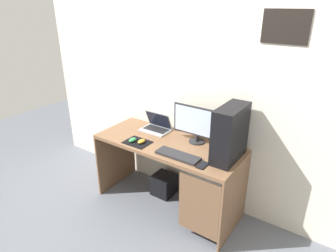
{
  "coord_description": "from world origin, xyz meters",
  "views": [
    {
      "loc": [
        1.47,
        -2.12,
        2.05
      ],
      "look_at": [
        0.0,
        0.0,
        0.93
      ],
      "focal_mm": 30.8,
      "sensor_mm": 36.0,
      "label": 1
    }
  ],
  "objects_px": {
    "laptop": "(156,126)",
    "keyboard": "(178,155)",
    "cell_phone": "(203,165)",
    "pc_tower": "(230,133)",
    "mouse_left": "(142,141)",
    "monitor": "(197,124)",
    "subwoofer": "(164,184)",
    "mouse_right": "(133,140)"
  },
  "relations": [
    {
      "from": "keyboard",
      "to": "pc_tower",
      "type": "bearing_deg",
      "value": 30.79
    },
    {
      "from": "cell_phone",
      "to": "monitor",
      "type": "bearing_deg",
      "value": 126.16
    },
    {
      "from": "monitor",
      "to": "cell_phone",
      "type": "relative_size",
      "value": 4.04
    },
    {
      "from": "laptop",
      "to": "keyboard",
      "type": "xyz_separation_m",
      "value": [
        0.52,
        -0.36,
        -0.03
      ]
    },
    {
      "from": "pc_tower",
      "to": "mouse_left",
      "type": "distance_m",
      "value": 0.88
    },
    {
      "from": "monitor",
      "to": "mouse_left",
      "type": "bearing_deg",
      "value": -142.8
    },
    {
      "from": "pc_tower",
      "to": "keyboard",
      "type": "distance_m",
      "value": 0.51
    },
    {
      "from": "monitor",
      "to": "mouse_left",
      "type": "height_order",
      "value": "monitor"
    },
    {
      "from": "laptop",
      "to": "subwoofer",
      "type": "relative_size",
      "value": 1.32
    },
    {
      "from": "pc_tower",
      "to": "cell_phone",
      "type": "bearing_deg",
      "value": -117.31
    },
    {
      "from": "pc_tower",
      "to": "mouse_left",
      "type": "xyz_separation_m",
      "value": [
        -0.83,
        -0.21,
        -0.22
      ]
    },
    {
      "from": "keyboard",
      "to": "subwoofer",
      "type": "height_order",
      "value": "keyboard"
    },
    {
      "from": "pc_tower",
      "to": "mouse_right",
      "type": "relative_size",
      "value": 5.13
    },
    {
      "from": "cell_phone",
      "to": "pc_tower",
      "type": "bearing_deg",
      "value": 62.69
    },
    {
      "from": "mouse_left",
      "to": "keyboard",
      "type": "bearing_deg",
      "value": -2.59
    },
    {
      "from": "pc_tower",
      "to": "laptop",
      "type": "height_order",
      "value": "pc_tower"
    },
    {
      "from": "monitor",
      "to": "mouse_left",
      "type": "xyz_separation_m",
      "value": [
        -0.44,
        -0.33,
        -0.18
      ]
    },
    {
      "from": "laptop",
      "to": "monitor",
      "type": "bearing_deg",
      "value": -1.46
    },
    {
      "from": "laptop",
      "to": "pc_tower",
      "type": "bearing_deg",
      "value": -8.46
    },
    {
      "from": "laptop",
      "to": "mouse_right",
      "type": "distance_m",
      "value": 0.37
    },
    {
      "from": "monitor",
      "to": "laptop",
      "type": "xyz_separation_m",
      "value": [
        -0.51,
        0.01,
        -0.16
      ]
    },
    {
      "from": "mouse_left",
      "to": "subwoofer",
      "type": "relative_size",
      "value": 0.4
    },
    {
      "from": "keyboard",
      "to": "cell_phone",
      "type": "distance_m",
      "value": 0.26
    },
    {
      "from": "laptop",
      "to": "subwoofer",
      "type": "bearing_deg",
      "value": -20.29
    },
    {
      "from": "laptop",
      "to": "keyboard",
      "type": "height_order",
      "value": "laptop"
    },
    {
      "from": "keyboard",
      "to": "subwoofer",
      "type": "bearing_deg",
      "value": 140.65
    },
    {
      "from": "mouse_left",
      "to": "cell_phone",
      "type": "relative_size",
      "value": 0.74
    },
    {
      "from": "keyboard",
      "to": "cell_phone",
      "type": "xyz_separation_m",
      "value": [
        0.26,
        -0.01,
        -0.01
      ]
    },
    {
      "from": "mouse_right",
      "to": "monitor",
      "type": "bearing_deg",
      "value": 33.85
    },
    {
      "from": "keyboard",
      "to": "cell_phone",
      "type": "relative_size",
      "value": 3.23
    },
    {
      "from": "monitor",
      "to": "keyboard",
      "type": "xyz_separation_m",
      "value": [
        0.01,
        -0.35,
        -0.19
      ]
    },
    {
      "from": "cell_phone",
      "to": "subwoofer",
      "type": "distance_m",
      "value": 0.97
    },
    {
      "from": "keyboard",
      "to": "mouse_right",
      "type": "height_order",
      "value": "mouse_right"
    },
    {
      "from": "mouse_left",
      "to": "cell_phone",
      "type": "distance_m",
      "value": 0.7
    },
    {
      "from": "laptop",
      "to": "keyboard",
      "type": "bearing_deg",
      "value": -35.28
    },
    {
      "from": "pc_tower",
      "to": "subwoofer",
      "type": "xyz_separation_m",
      "value": [
        -0.77,
        0.09,
        -0.88
      ]
    },
    {
      "from": "mouse_right",
      "to": "cell_phone",
      "type": "relative_size",
      "value": 0.74
    },
    {
      "from": "pc_tower",
      "to": "laptop",
      "type": "bearing_deg",
      "value": 171.54
    },
    {
      "from": "cell_phone",
      "to": "laptop",
      "type": "bearing_deg",
      "value": 154.05
    },
    {
      "from": "keyboard",
      "to": "mouse_right",
      "type": "relative_size",
      "value": 4.38
    },
    {
      "from": "mouse_left",
      "to": "mouse_right",
      "type": "xyz_separation_m",
      "value": [
        -0.09,
        -0.03,
        0.0
      ]
    },
    {
      "from": "keyboard",
      "to": "mouse_left",
      "type": "height_order",
      "value": "mouse_left"
    }
  ]
}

